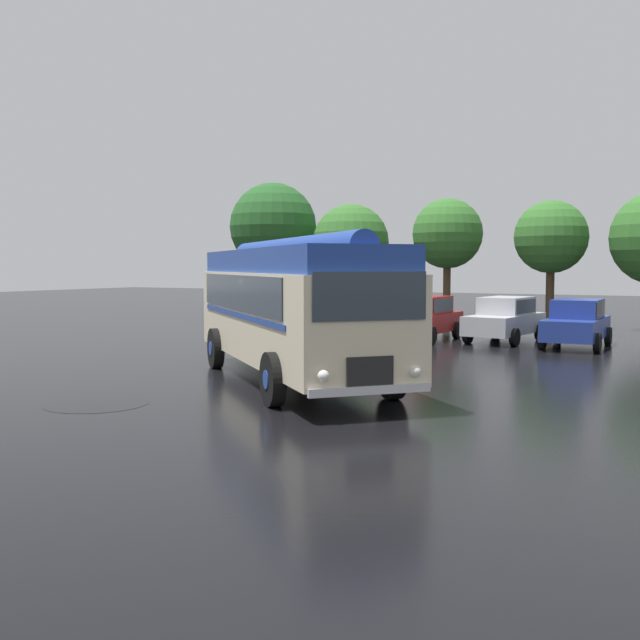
{
  "coord_description": "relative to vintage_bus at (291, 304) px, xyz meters",
  "views": [
    {
      "loc": [
        8.85,
        -15.66,
        2.81
      ],
      "look_at": [
        -0.36,
        1.49,
        1.4
      ],
      "focal_mm": 42.0,
      "sensor_mm": 36.0,
      "label": 1
    }
  ],
  "objects": [
    {
      "name": "ground_plane",
      "position": [
        0.36,
        0.02,
        -1.89
      ],
      "size": [
        120.0,
        120.0,
        0.0
      ],
      "primitive_type": "plane",
      "color": "black"
    },
    {
      "name": "vintage_bus",
      "position": [
        0.0,
        0.0,
        0.0
      ],
      "size": [
        9.04,
        8.66,
        3.49
      ],
      "color": "beige",
      "rests_on": "ground"
    },
    {
      "name": "car_near_left",
      "position": [
        -0.73,
        11.14,
        -1.05
      ],
      "size": [
        2.09,
        4.26,
        1.66
      ],
      "color": "maroon",
      "rests_on": "ground"
    },
    {
      "name": "car_mid_left",
      "position": [
        2.17,
        11.97,
        -1.05
      ],
      "size": [
        2.33,
        4.37,
        1.66
      ],
      "color": "#B7BABF",
      "rests_on": "ground"
    },
    {
      "name": "car_mid_right",
      "position": [
        4.84,
        11.22,
        -1.05
      ],
      "size": [
        1.96,
        4.2,
        1.66
      ],
      "color": "navy",
      "rests_on": "ground"
    },
    {
      "name": "box_van",
      "position": [
        -3.03,
        11.03,
        -0.53
      ],
      "size": [
        2.54,
        5.85,
        2.5
      ],
      "color": "#B2B7BC",
      "rests_on": "ground"
    },
    {
      "name": "tree_far_left",
      "position": [
        -12.63,
        19.51,
        3.13
      ],
      "size": [
        4.75,
        4.75,
        7.35
      ],
      "color": "#4C3823",
      "rests_on": "ground"
    },
    {
      "name": "tree_left_of_centre",
      "position": [
        -7.93,
        19.5,
        2.21
      ],
      "size": [
        3.97,
        3.97,
        6.02
      ],
      "color": "#4C3823",
      "rests_on": "ground"
    },
    {
      "name": "tree_centre",
      "position": [
        -2.47,
        18.92,
        2.48
      ],
      "size": [
        3.35,
        3.35,
        6.03
      ],
      "color": "#4C3823",
      "rests_on": "ground"
    },
    {
      "name": "tree_right_of_centre",
      "position": [
        2.27,
        19.12,
        2.22
      ],
      "size": [
        3.28,
        3.28,
        5.76
      ],
      "color": "#4C3823",
      "rests_on": "ground"
    },
    {
      "name": "puddle_patch",
      "position": [
        -1.97,
        -4.5,
        -1.89
      ],
      "size": [
        2.12,
        2.12,
        0.01
      ],
      "primitive_type": "cylinder",
      "color": "black",
      "rests_on": "ground"
    }
  ]
}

